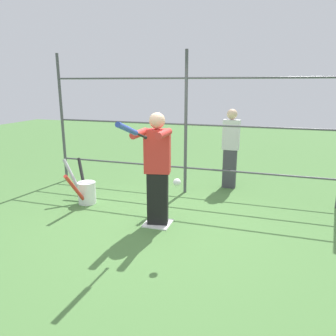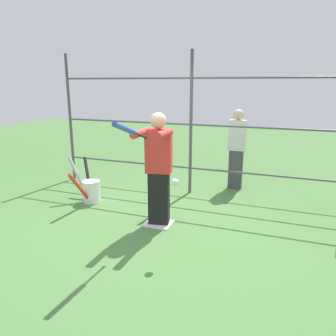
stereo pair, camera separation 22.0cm
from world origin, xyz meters
name	(u,v)px [view 2 (the right image)]	position (x,y,z in m)	size (l,w,h in m)	color
ground_plane	(159,224)	(0.00, 0.00, 0.00)	(24.00, 24.00, 0.00)	#4C7A3D
home_plate	(159,223)	(0.00, 0.00, 0.01)	(0.40, 0.40, 0.02)	white
fence_backstop	(191,124)	(0.00, -1.60, 1.35)	(5.54, 0.06, 2.70)	#4C4C51
batter	(158,166)	(0.00, 0.02, 0.92)	(0.43, 0.63, 1.71)	black
baseball_bat_swinging	(128,130)	(0.00, 0.94, 1.58)	(0.07, 0.82, 0.32)	black
softball_in_flight	(175,182)	(-0.51, 0.73, 0.93)	(0.10, 0.10, 0.10)	white
bat_bucket	(90,189)	(1.55, -0.45, 0.23)	(0.63, 1.11, 0.79)	white
bystander_behind_fence	(237,148)	(-0.79, -2.19, 0.84)	(0.33, 0.21, 1.62)	#3F3F47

